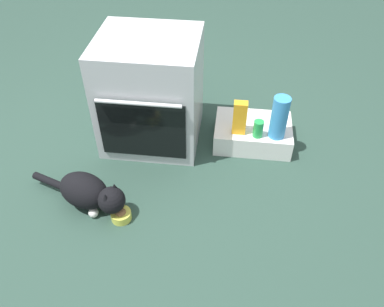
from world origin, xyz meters
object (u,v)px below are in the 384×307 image
object	(u,v)px
soda_can	(258,129)
juice_carton	(240,118)
cat	(89,192)
water_bottle	(279,118)
oven	(151,92)
food_bowl	(121,215)
pantry_cabinet	(253,133)

from	to	relation	value
soda_can	juice_carton	bearing A→B (deg)	168.65
cat	water_bottle	distance (m)	1.28
juice_carton	cat	bearing A→B (deg)	-143.41
oven	soda_can	world-z (taller)	oven
oven	water_bottle	bearing A→B (deg)	-5.68
oven	food_bowl	bearing A→B (deg)	-93.18
pantry_cabinet	soda_can	size ratio (longest dim) A/B	4.41
pantry_cabinet	juice_carton	world-z (taller)	juice_carton
juice_carton	soda_can	distance (m)	0.14
soda_can	oven	bearing A→B (deg)	171.96
water_bottle	soda_can	size ratio (longest dim) A/B	2.50
cat	water_bottle	xyz separation A→B (m)	(1.10, 0.62, 0.18)
oven	cat	world-z (taller)	oven
oven	pantry_cabinet	distance (m)	0.77
cat	soda_can	world-z (taller)	soda_can
cat	soda_can	distance (m)	1.15
pantry_cabinet	cat	xyz separation A→B (m)	(-0.95, -0.72, 0.05)
oven	juice_carton	distance (m)	0.62
juice_carton	oven	bearing A→B (deg)	172.66
food_bowl	cat	bearing A→B (deg)	160.30
pantry_cabinet	cat	world-z (taller)	cat
juice_carton	water_bottle	size ratio (longest dim) A/B	0.80
pantry_cabinet	food_bowl	size ratio (longest dim) A/B	4.42
oven	food_bowl	world-z (taller)	oven
cat	juice_carton	distance (m)	1.07
food_bowl	juice_carton	xyz separation A→B (m)	(0.65, 0.70, 0.24)
cat	water_bottle	size ratio (longest dim) A/B	2.17
water_bottle	pantry_cabinet	bearing A→B (deg)	145.66
oven	soda_can	bearing A→B (deg)	-8.04
oven	water_bottle	size ratio (longest dim) A/B	2.51
food_bowl	soda_can	xyz separation A→B (m)	(0.78, 0.67, 0.18)
pantry_cabinet	cat	bearing A→B (deg)	-142.72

